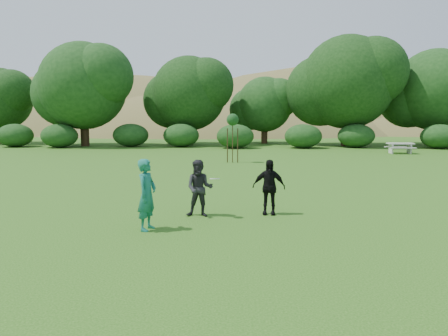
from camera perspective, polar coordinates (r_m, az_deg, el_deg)
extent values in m
plane|color=#19470C|center=(11.37, -0.48, -7.40)|extent=(120.00, 120.00, 0.00)
imported|color=#176A57|center=(10.84, -10.04, -3.46)|extent=(0.57, 0.73, 1.76)
imported|color=#252628|center=(12.11, -3.21, -2.67)|extent=(0.81, 0.66, 1.59)
imported|color=black|center=(12.41, 5.87, -2.49)|extent=(0.96, 0.50, 1.57)
cylinder|color=white|center=(11.86, -1.23, -1.41)|extent=(0.27, 0.27, 0.07)
cylinder|color=#3B2B17|center=(25.43, 1.12, 3.52)|extent=(0.05, 0.05, 2.50)
sphere|color=#174318|center=(25.38, 1.13, 6.34)|extent=(0.70, 0.70, 0.70)
cylinder|color=#392916|center=(25.45, 0.45, 2.96)|extent=(0.06, 0.06, 2.00)
cylinder|color=#342614|center=(25.44, 1.80, 2.96)|extent=(0.06, 0.06, 2.00)
cube|color=beige|center=(33.69, 22.05, 2.99)|extent=(1.80, 0.75, 0.08)
cube|color=beige|center=(33.50, 20.97, 2.36)|extent=(0.10, 0.70, 0.68)
cube|color=#ABAA9F|center=(33.95, 23.05, 2.32)|extent=(0.10, 0.70, 0.68)
cube|color=#B7B6A9|center=(33.15, 22.38, 2.43)|extent=(1.80, 0.28, 0.06)
cube|color=beige|center=(34.27, 21.68, 2.60)|extent=(1.80, 0.28, 0.06)
ellipsoid|color=olive|center=(86.20, -15.42, -3.11)|extent=(110.00, 70.00, 44.00)
ellipsoid|color=olive|center=(86.98, 14.80, -4.48)|extent=(100.00, 64.00, 52.00)
ellipsoid|color=olive|center=(70.01, -2.68, -1.54)|extent=(80.00, 50.00, 28.00)
ellipsoid|color=olive|center=(77.48, 24.21, -0.50)|extent=(60.00, 44.00, 24.00)
cylinder|color=#3A2616|center=(46.76, -26.97, 4.48)|extent=(0.65, 0.65, 2.62)
sphere|color=#194214|center=(46.75, -27.17, 8.04)|extent=(5.80, 5.80, 5.80)
cylinder|color=#3A2616|center=(40.32, -17.74, 4.98)|extent=(0.73, 0.73, 3.15)
sphere|color=#194214|center=(40.37, -17.94, 10.17)|extent=(7.54, 7.54, 7.54)
cylinder|color=#3A2616|center=(40.27, -4.55, 5.05)|extent=(0.68, 0.68, 2.80)
sphere|color=#194214|center=(40.28, -4.60, 9.68)|extent=(6.73, 6.73, 6.73)
cylinder|color=#3A2616|center=(42.11, 5.30, 4.77)|extent=(0.60, 0.60, 2.27)
sphere|color=#194214|center=(42.08, 5.34, 8.28)|extent=(5.22, 5.22, 5.22)
cylinder|color=#3A2616|center=(40.17, 15.63, 5.18)|extent=(0.76, 0.76, 3.32)
sphere|color=#194214|center=(40.24, 15.82, 10.74)|extent=(8.12, 8.12, 8.12)
cylinder|color=#3A2616|center=(43.70, 25.58, 4.65)|extent=(0.71, 0.71, 2.97)
sphere|color=#194214|center=(43.73, 25.83, 9.20)|extent=(7.19, 7.19, 7.19)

